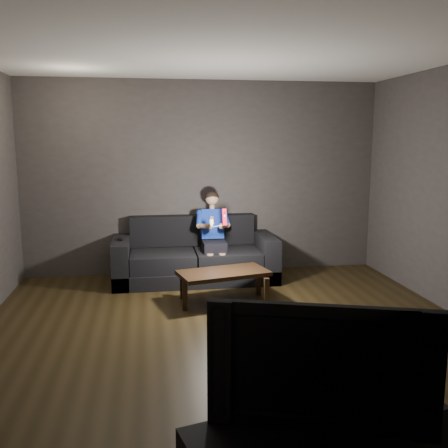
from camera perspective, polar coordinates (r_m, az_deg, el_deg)
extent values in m
plane|color=black|center=(4.95, 1.02, -12.86)|extent=(5.00, 5.00, 0.00)
cube|color=#3C3635|center=(7.07, -2.38, 5.26)|extent=(5.00, 0.04, 2.70)
cube|color=#3C3635|center=(2.22, 12.10, -4.93)|extent=(5.00, 0.04, 2.70)
cube|color=silver|center=(4.64, 1.12, 19.64)|extent=(5.00, 5.00, 0.02)
cube|color=black|center=(6.83, -3.32, -5.63)|extent=(2.17, 0.94, 0.19)
cube|color=black|center=(6.65, -6.99, -4.25)|extent=(0.85, 0.66, 0.23)
cube|color=black|center=(6.73, 0.43, -4.01)|extent=(0.85, 0.66, 0.23)
cube|color=black|center=(7.06, -3.64, -0.68)|extent=(1.74, 0.22, 0.42)
cube|color=black|center=(6.76, -11.63, -4.20)|extent=(0.22, 0.94, 0.59)
cube|color=black|center=(6.93, 4.74, -3.68)|extent=(0.22, 0.94, 0.59)
cube|color=black|center=(6.64, -1.14, -2.57)|extent=(0.30, 0.38, 0.14)
cube|color=navy|center=(6.79, -1.37, 0.03)|extent=(0.30, 0.22, 0.42)
cube|color=yellow|center=(6.69, -1.28, 0.41)|extent=(0.09, 0.09, 0.10)
cube|color=red|center=(6.69, -1.27, 0.41)|extent=(0.06, 0.06, 0.07)
cylinder|color=tan|center=(6.75, -1.38, 1.96)|extent=(0.07, 0.07, 0.06)
sphere|color=tan|center=(6.74, -1.38, 2.94)|extent=(0.18, 0.18, 0.18)
ellipsoid|color=black|center=(6.75, -1.39, 3.12)|extent=(0.19, 0.19, 0.16)
cylinder|color=navy|center=(6.69, -2.88, 0.53)|extent=(0.08, 0.23, 0.19)
cylinder|color=navy|center=(6.74, 0.27, 0.61)|extent=(0.08, 0.23, 0.19)
cylinder|color=tan|center=(6.55, -2.25, -0.07)|extent=(0.14, 0.24, 0.10)
cylinder|color=tan|center=(6.58, 0.10, -0.01)|extent=(0.14, 0.24, 0.10)
sphere|color=tan|center=(6.46, -1.67, -0.29)|extent=(0.08, 0.08, 0.08)
sphere|color=tan|center=(6.48, -0.26, -0.25)|extent=(0.08, 0.08, 0.08)
cylinder|color=tan|center=(6.49, -1.60, -4.87)|extent=(0.09, 0.09, 0.34)
cylinder|color=tan|center=(6.51, -0.19, -4.82)|extent=(0.09, 0.09, 0.34)
cube|color=red|center=(6.25, 0.03, 0.80)|extent=(0.06, 0.08, 0.21)
cube|color=maroon|center=(6.21, 0.07, 1.32)|extent=(0.03, 0.01, 0.03)
cylinder|color=white|center=(6.23, 0.07, 0.64)|extent=(0.02, 0.01, 0.02)
ellipsoid|color=white|center=(6.24, -1.44, 0.27)|extent=(0.05, 0.08, 0.13)
cylinder|color=black|center=(6.20, -1.40, 0.67)|extent=(0.02, 0.01, 0.02)
cube|color=black|center=(6.64, -11.74, -1.71)|extent=(0.06, 0.15, 0.03)
cube|color=black|center=(6.68, -11.73, -1.51)|extent=(0.02, 0.02, 0.00)
cube|color=black|center=(5.85, -0.06, -5.63)|extent=(1.12, 0.74, 0.05)
cube|color=black|center=(5.65, -4.49, -8.20)|extent=(0.06, 0.06, 0.33)
cube|color=black|center=(5.79, 4.89, -7.76)|extent=(0.06, 0.06, 0.33)
cube|color=black|center=(6.05, -4.78, -6.97)|extent=(0.06, 0.06, 0.33)
cube|color=black|center=(6.18, 3.97, -6.60)|extent=(0.06, 0.06, 0.33)
imported|color=black|center=(2.62, 11.04, -14.93)|extent=(1.10, 0.48, 0.64)
cube|color=white|center=(2.93, 21.58, -17.30)|extent=(0.09, 0.17, 0.21)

